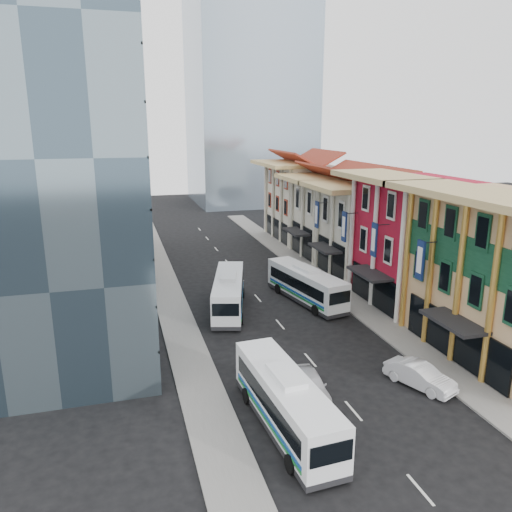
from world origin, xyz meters
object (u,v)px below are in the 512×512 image
object	(u,v)px
shophouse_tan	(508,278)
bus_right	(306,284)
bus_left_far	(229,292)
sedan_right	(420,376)
office_tower	(58,148)
bus_left_near	(286,401)
sedan_left	(310,385)

from	to	relation	value
shophouse_tan	bus_right	bearing A→B (deg)	123.20
bus_left_far	sedan_right	xyz separation A→B (m)	(8.99, -17.19, -0.98)
office_tower	sedan_right	bearing A→B (deg)	-36.30
office_tower	bus_left_near	size ratio (longest dim) A/B	2.75
bus_left_near	sedan_right	distance (m)	10.30
office_tower	bus_left_far	size ratio (longest dim) A/B	2.73
bus_left_near	bus_left_far	bearing A→B (deg)	82.98
sedan_left	sedan_right	world-z (taller)	sedan_right
bus_left_far	bus_right	bearing A→B (deg)	17.02
shophouse_tan	sedan_left	size ratio (longest dim) A/B	3.06
shophouse_tan	sedan_left	xyz separation A→B (m)	(-15.90, -1.64, -5.22)
sedan_left	sedan_right	bearing A→B (deg)	-1.78
bus_right	bus_left_far	bearing A→B (deg)	170.22
shophouse_tan	sedan_left	distance (m)	16.81
shophouse_tan	bus_left_far	bearing A→B (deg)	140.02
bus_left_near	bus_left_far	distance (m)	19.23
bus_left_near	shophouse_tan	bearing A→B (deg)	9.89
bus_right	sedan_left	size ratio (longest dim) A/B	2.40
shophouse_tan	sedan_right	world-z (taller)	shophouse_tan
shophouse_tan	office_tower	world-z (taller)	office_tower
shophouse_tan	bus_left_far	size ratio (longest dim) A/B	1.27
bus_left_near	bus_right	xyz separation A→B (m)	(8.82, 19.42, 0.01)
bus_right	sedan_right	size ratio (longest dim) A/B	2.31
bus_right	sedan_right	bearing A→B (deg)	-97.32
office_tower	bus_right	distance (m)	25.06
bus_right	sedan_right	distance (m)	17.48
bus_left_far	office_tower	bearing A→B (deg)	-161.77
bus_left_near	sedan_right	bearing A→B (deg)	7.44
office_tower	bus_left_far	distance (m)	18.93
sedan_left	sedan_right	size ratio (longest dim) A/B	0.96
bus_left_near	bus_right	world-z (taller)	bus_right
shophouse_tan	sedan_right	bearing A→B (deg)	-163.44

